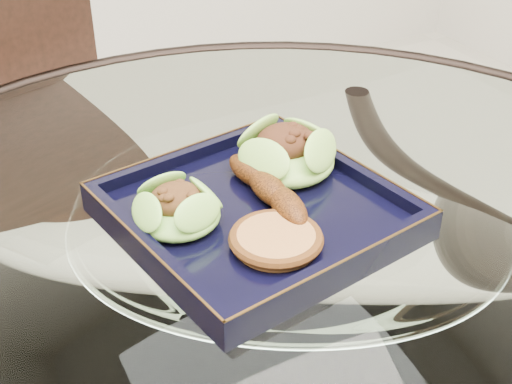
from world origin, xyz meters
name	(u,v)px	position (x,y,z in m)	size (l,w,h in m)	color
dining_table	(284,360)	(0.00, 0.00, 0.60)	(1.13, 1.13, 0.77)	white
dining_chair	(51,238)	(-0.16, 0.50, 0.50)	(0.47, 0.47, 0.89)	black
navy_plate	(256,216)	(-0.01, 0.05, 0.77)	(0.27, 0.27, 0.02)	black
lettuce_wrap_left	(178,211)	(-0.09, 0.06, 0.80)	(0.09, 0.09, 0.03)	#61AF32
lettuce_wrap_right	(287,155)	(0.06, 0.10, 0.80)	(0.11, 0.11, 0.04)	olive
roasted_plantain	(269,188)	(0.01, 0.06, 0.80)	(0.14, 0.03, 0.03)	#672E0A
crumb_patty	(276,240)	(-0.02, -0.02, 0.79)	(0.08, 0.08, 0.02)	#A36B36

